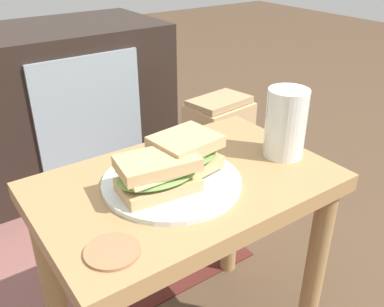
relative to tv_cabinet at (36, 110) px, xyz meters
The scene contains 9 objects.
side_table 0.95m from the tv_cabinet, 88.99° to the right, with size 0.56×0.36×0.46m.
tv_cabinet is the anchor object (origin of this frame).
area_rug 0.53m from the tv_cabinet, 116.67° to the right, with size 1.12×0.81×0.01m.
plate 0.97m from the tv_cabinet, 90.89° to the right, with size 0.26×0.26×0.01m, color silver.
sandwich_front 0.99m from the tv_cabinet, 93.15° to the right, with size 0.16×0.11×0.07m.
sandwich_back 0.96m from the tv_cabinet, 88.57° to the right, with size 0.14×0.12×0.07m.
beer_glass 1.04m from the tv_cabinet, 76.41° to the right, with size 0.08×0.08×0.14m.
coaster 1.09m from the tv_cabinet, 100.07° to the right, with size 0.08×0.08×0.01m, color #996B47.
paper_bag 0.69m from the tv_cabinet, 49.56° to the right, with size 0.21×0.17×0.40m.
Camera 1 is at (-0.38, -0.56, 0.88)m, focal length 39.49 mm.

